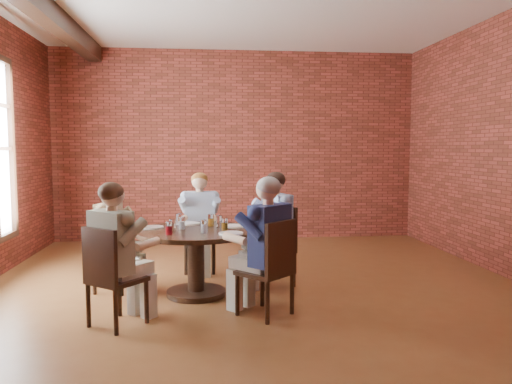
{
  "coord_description": "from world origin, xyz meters",
  "views": [
    {
      "loc": [
        -0.59,
        -5.55,
        1.66
      ],
      "look_at": [
        0.09,
        1.0,
        1.08
      ],
      "focal_mm": 35.0,
      "sensor_mm": 36.0,
      "label": 1
    }
  ],
  "objects": [
    {
      "name": "chair_c",
      "position": [
        -1.71,
        0.29,
        0.49
      ],
      "size": [
        0.48,
        0.48,
        0.9
      ],
      "rotation": [
        0.0,
        0.0,
        1.3
      ],
      "color": "black",
      "rests_on": "floor"
    },
    {
      "name": "glass_g",
      "position": [
        -0.6,
        -0.23,
        0.82
      ],
      "size": [
        0.07,
        0.07,
        0.14
      ],
      "primitive_type": "cylinder",
      "color": "white",
      "rests_on": "dining_table"
    },
    {
      "name": "glass_d",
      "position": [
        -0.85,
        0.03,
        0.82
      ],
      "size": [
        0.07,
        0.07,
        0.14
      ],
      "primitive_type": "cylinder",
      "color": "white",
      "rests_on": "dining_table"
    },
    {
      "name": "wall_back",
      "position": [
        0.0,
        3.5,
        1.7
      ],
      "size": [
        7.0,
        0.0,
        7.0
      ],
      "primitive_type": "plane",
      "rotation": [
        1.57,
        0.0,
        0.0
      ],
      "color": "maroon",
      "rests_on": "ground"
    },
    {
      "name": "chair_a",
      "position": [
        0.3,
        0.37,
        0.52
      ],
      "size": [
        0.57,
        0.57,
        0.96
      ],
      "rotation": [
        0.0,
        0.0,
        -1.21
      ],
      "color": "black",
      "rests_on": "floor"
    },
    {
      "name": "glass_h",
      "position": [
        -0.37,
        -0.12,
        0.82
      ],
      "size": [
        0.07,
        0.07,
        0.14
      ],
      "primitive_type": "cylinder",
      "color": "white",
      "rests_on": "dining_table"
    },
    {
      "name": "wall_front",
      "position": [
        0.0,
        -3.5,
        1.7
      ],
      "size": [
        7.0,
        0.0,
        7.0
      ],
      "primitive_type": "plane",
      "rotation": [
        -1.57,
        0.0,
        0.0
      ],
      "color": "maroon",
      "rests_on": "ground"
    },
    {
      "name": "diner_e",
      "position": [
        -0.0,
        -0.73,
        0.69
      ],
      "size": [
        0.87,
        0.87,
        1.38
      ],
      "primitive_type": null,
      "rotation": [
        0.0,
        0.0,
        3.9
      ],
      "color": "#192047",
      "rests_on": "floor"
    },
    {
      "name": "glass_c",
      "position": [
        -0.89,
        0.31,
        0.82
      ],
      "size": [
        0.07,
        0.07,
        0.14
      ],
      "primitive_type": "cylinder",
      "color": "white",
      "rests_on": "dining_table"
    },
    {
      "name": "plate_a",
      "position": [
        -0.27,
        0.17,
        0.76
      ],
      "size": [
        0.26,
        0.26,
        0.01
      ],
      "primitive_type": "cylinder",
      "color": "white",
      "rests_on": "dining_table"
    },
    {
      "name": "glass_e",
      "position": [
        -0.94,
        -0.15,
        0.82
      ],
      "size": [
        0.07,
        0.07,
        0.14
      ],
      "primitive_type": "cylinder",
      "color": "white",
      "rests_on": "dining_table"
    },
    {
      "name": "smartphone",
      "position": [
        -0.31,
        -0.16,
        0.75
      ],
      "size": [
        0.11,
        0.16,
        0.01
      ],
      "primitive_type": "cube",
      "rotation": [
        0.0,
        0.0,
        -0.25
      ],
      "color": "black",
      "rests_on": "dining_table"
    },
    {
      "name": "chair_b",
      "position": [
        -0.65,
        1.19,
        0.51
      ],
      "size": [
        0.44,
        0.44,
        0.93
      ],
      "rotation": [
        0.0,
        0.0,
        -0.03
      ],
      "color": "black",
      "rests_on": "floor"
    },
    {
      "name": "plate_d",
      "position": [
        -0.32,
        -0.33,
        0.76
      ],
      "size": [
        0.26,
        0.26,
        0.01
      ],
      "primitive_type": "cylinder",
      "color": "white",
      "rests_on": "dining_table"
    },
    {
      "name": "glass_f",
      "position": [
        -0.97,
        -0.31,
        0.82
      ],
      "size": [
        0.07,
        0.07,
        0.14
      ],
      "primitive_type": "cylinder",
      "color": "white",
      "rests_on": "dining_table"
    },
    {
      "name": "diner_d",
      "position": [
        -1.41,
        -0.88,
        0.67
      ],
      "size": [
        0.83,
        0.85,
        1.34
      ],
      "primitive_type": null,
      "rotation": [
        0.0,
        0.0,
        2.46
      ],
      "color": "gray",
      "rests_on": "floor"
    },
    {
      "name": "diner_a",
      "position": [
        0.22,
        0.34,
        0.68
      ],
      "size": [
        0.82,
        0.75,
        1.37
      ],
      "primitive_type": null,
      "rotation": [
        0.0,
        0.0,
        -1.21
      ],
      "color": "#4974BD",
      "rests_on": "floor"
    },
    {
      "name": "diner_b",
      "position": [
        -0.66,
        1.1,
        0.66
      ],
      "size": [
        0.54,
        0.66,
        1.33
      ],
      "primitive_type": null,
      "rotation": [
        0.0,
        0.0,
        -0.03
      ],
      "color": "#8F9EB6",
      "rests_on": "floor"
    },
    {
      "name": "dining_table",
      "position": [
        -0.69,
        0.0,
        0.53
      ],
      "size": [
        1.33,
        1.33,
        0.75
      ],
      "color": "black",
      "rests_on": "floor"
    },
    {
      "name": "diner_c",
      "position": [
        -1.64,
        0.27,
        0.63
      ],
      "size": [
        0.7,
        0.63,
        1.26
      ],
      "primitive_type": null,
      "rotation": [
        0.0,
        0.0,
        1.3
      ],
      "color": "brown",
      "rests_on": "floor"
    },
    {
      "name": "chair_d",
      "position": [
        -1.46,
        -0.95,
        0.51
      ],
      "size": [
        0.61,
        0.61,
        0.94
      ],
      "rotation": [
        0.0,
        0.0,
        2.46
      ],
      "color": "black",
      "rests_on": "floor"
    },
    {
      "name": "plate_c",
      "position": [
        -1.19,
        0.17,
        0.76
      ],
      "size": [
        0.26,
        0.26,
        0.01
      ],
      "primitive_type": "cylinder",
      "color": "white",
      "rests_on": "dining_table"
    },
    {
      "name": "glass_b",
      "position": [
        -0.52,
        0.23,
        0.82
      ],
      "size": [
        0.07,
        0.07,
        0.14
      ],
      "primitive_type": "cylinder",
      "color": "white",
      "rests_on": "dining_table"
    },
    {
      "name": "glass_a",
      "position": [
        -0.43,
        0.1,
        0.82
      ],
      "size": [
        0.07,
        0.07,
        0.14
      ],
      "primitive_type": "cylinder",
      "color": "white",
      "rests_on": "dining_table"
    },
    {
      "name": "floor",
      "position": [
        0.0,
        0.0,
        0.0
      ],
      "size": [
        7.0,
        7.0,
        0.0
      ],
      "primitive_type": "plane",
      "color": "brown",
      "rests_on": "ground"
    },
    {
      "name": "chair_e",
      "position": [
        0.06,
        -0.8,
        0.52
      ],
      "size": [
        0.63,
        0.63,
        0.96
      ],
      "rotation": [
        0.0,
        0.0,
        3.9
      ],
      "color": "black",
      "rests_on": "floor"
    },
    {
      "name": "plate_b",
      "position": [
        -0.78,
        0.42,
        0.76
      ],
      "size": [
        0.26,
        0.26,
        0.01
      ],
      "primitive_type": "cylinder",
      "color": "white",
      "rests_on": "dining_table"
    }
  ]
}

